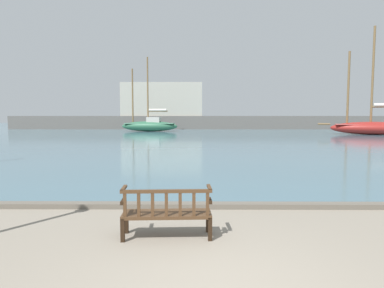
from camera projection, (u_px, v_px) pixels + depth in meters
name	position (u px, v px, depth m)	size (l,w,h in m)	color
harbor_water	(197.00, 130.00, 48.14)	(100.00, 80.00, 0.08)	slate
quay_edge_kerb	(207.00, 205.00, 8.14)	(40.00, 0.30, 0.12)	#675F54
park_bench	(167.00, 212.00, 6.15)	(1.62, 0.59, 0.92)	black
sailboat_centre_channel	(373.00, 126.00, 36.48)	(9.67, 4.80, 11.37)	maroon
sailboat_distant_harbor	(150.00, 125.00, 43.82)	(7.42, 2.71, 9.39)	#2D6647
far_breakwater	(186.00, 116.00, 50.63)	(55.01, 2.40, 6.91)	#66605B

